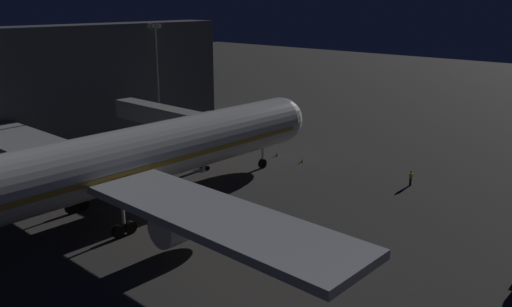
{
  "coord_description": "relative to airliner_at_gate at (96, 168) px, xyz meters",
  "views": [
    {
      "loc": [
        -42.91,
        32.21,
        20.74
      ],
      "look_at": [
        -3.0,
        -11.37,
        3.5
      ],
      "focal_mm": 36.95,
      "sensor_mm": 36.0,
      "label": 1
    }
  ],
  "objects": [
    {
      "name": "traffic_cone_nose_port",
      "position": [
        -2.2,
        -29.03,
        -5.32
      ],
      "size": [
        0.36,
        0.36,
        0.55
      ],
      "primitive_type": "cone",
      "color": "orange",
      "rests_on": "ground_plane"
    },
    {
      "name": "airliner_at_gate",
      "position": [
        0.0,
        0.0,
        0.0
      ],
      "size": [
        56.65,
        60.92,
        18.91
      ],
      "color": "silver",
      "rests_on": "ground_plane"
    },
    {
      "name": "apron_floodlight_mast",
      "position": [
        25.5,
        -26.75,
        4.44
      ],
      "size": [
        2.9,
        0.5,
        17.23
      ],
      "color": "#59595E",
      "rests_on": "ground_plane"
    },
    {
      "name": "ground_crew_near_nose_gear",
      "position": [
        -17.13,
        -30.19,
        -4.62
      ],
      "size": [
        0.4,
        0.4,
        1.78
      ],
      "color": "black",
      "rests_on": "ground_plane"
    },
    {
      "name": "traffic_cone_nose_starboard",
      "position": [
        2.2,
        -29.03,
        -5.32
      ],
      "size": [
        0.36,
        0.36,
        0.55
      ],
      "primitive_type": "cone",
      "color": "orange",
      "rests_on": "ground_plane"
    },
    {
      "name": "ground_plane",
      "position": [
        0.0,
        -7.66,
        -5.6
      ],
      "size": [
        320.0,
        320.0,
        0.0
      ],
      "primitive_type": "plane",
      "color": "#383533"
    },
    {
      "name": "jet_bridge",
      "position": [
        10.84,
        -18.11,
        0.14
      ],
      "size": [
        19.94,
        3.4,
        7.28
      ],
      "color": "#9E9E99",
      "rests_on": "ground_plane"
    }
  ]
}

